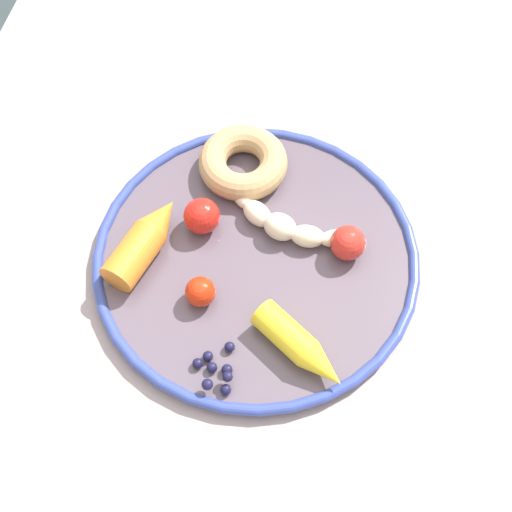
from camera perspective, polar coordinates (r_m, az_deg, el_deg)
The scene contains 11 objects.
ground_plane at distance 1.51m, azimuth 1.94°, elevation -13.24°, with size 6.00×6.00×0.00m, color #313D3F.
dining_table at distance 0.88m, azimuth 3.22°, elevation -0.67°, with size 1.02×0.90×0.77m.
plate at distance 0.76m, azimuth 0.00°, elevation -0.11°, with size 0.36×0.36×0.02m.
banana at distance 0.77m, azimuth 2.23°, elevation 2.71°, with size 0.08×0.15×0.03m.
carrot_orange at distance 0.76m, azimuth -9.09°, elevation 1.31°, with size 0.12×0.07×0.04m.
carrot_yellow at distance 0.70m, azimuth 3.63°, elevation -7.43°, with size 0.09×0.11×0.03m.
donut at distance 0.81m, azimuth -1.06°, elevation 7.67°, with size 0.10×0.10×0.03m, color tan.
blueberry_pile at distance 0.70m, azimuth -3.23°, elevation -9.27°, with size 0.06×0.04×0.02m.
tomato_near at distance 0.75m, azimuth 7.54°, elevation 1.07°, with size 0.04×0.04×0.04m, color red.
tomato_mid at distance 0.73m, azimuth -4.58°, elevation -2.94°, with size 0.03×0.03×0.03m, color red.
tomato_far at distance 0.77m, azimuth -4.46°, elevation 3.28°, with size 0.04×0.04×0.04m, color red.
Camera 1 is at (-0.43, -0.03, 1.44)m, focal length 48.84 mm.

